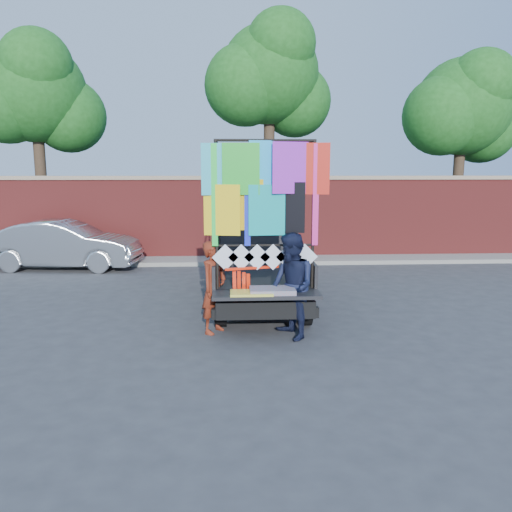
{
  "coord_description": "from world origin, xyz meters",
  "views": [
    {
      "loc": [
        -0.33,
        -8.69,
        2.76
      ],
      "look_at": [
        0.12,
        -0.16,
        1.3
      ],
      "focal_mm": 35.0,
      "sensor_mm": 36.0,
      "label": 1
    }
  ],
  "objects_px": {
    "pickup_truck": "(257,260)",
    "woman": "(214,287)",
    "man": "(292,286)",
    "sedan": "(64,245)"
  },
  "relations": [
    {
      "from": "pickup_truck",
      "to": "man",
      "type": "bearing_deg",
      "value": -81.21
    },
    {
      "from": "pickup_truck",
      "to": "woman",
      "type": "distance_m",
      "value": 2.53
    },
    {
      "from": "woman",
      "to": "sedan",
      "type": "bearing_deg",
      "value": 68.28
    },
    {
      "from": "pickup_truck",
      "to": "man",
      "type": "distance_m",
      "value": 2.78
    },
    {
      "from": "sedan",
      "to": "woman",
      "type": "relative_size",
      "value": 2.64
    },
    {
      "from": "woman",
      "to": "man",
      "type": "relative_size",
      "value": 0.9
    },
    {
      "from": "woman",
      "to": "man",
      "type": "bearing_deg",
      "value": -74.68
    },
    {
      "from": "pickup_truck",
      "to": "woman",
      "type": "xyz_separation_m",
      "value": [
        -0.86,
        -2.37,
        -0.03
      ]
    },
    {
      "from": "sedan",
      "to": "pickup_truck",
      "type": "bearing_deg",
      "value": -118.87
    },
    {
      "from": "sedan",
      "to": "woman",
      "type": "bearing_deg",
      "value": -138.23
    }
  ]
}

